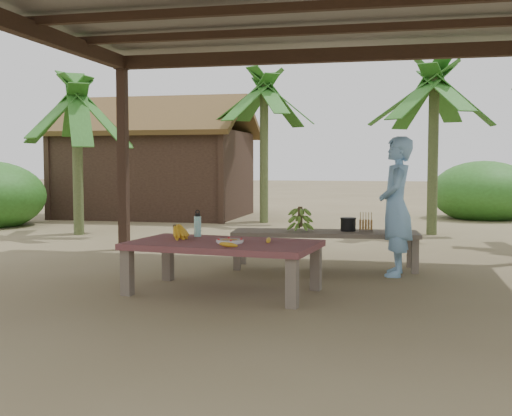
% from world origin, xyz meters
% --- Properties ---
extents(ground, '(80.00, 80.00, 0.00)m').
position_xyz_m(ground, '(0.00, 0.00, 0.00)').
color(ground, brown).
rests_on(ground, ground).
extents(pavilion, '(6.60, 5.60, 2.95)m').
position_xyz_m(pavilion, '(-0.01, -0.01, 2.78)').
color(pavilion, black).
rests_on(pavilion, ground).
extents(work_table, '(1.91, 1.21, 0.50)m').
position_xyz_m(work_table, '(-0.54, -0.41, 0.43)').
color(work_table, brown).
rests_on(work_table, ground).
extents(bench, '(2.25, 0.81, 0.45)m').
position_xyz_m(bench, '(0.26, 1.24, 0.39)').
color(bench, brown).
rests_on(bench, ground).
extents(ripe_banana_bunch, '(0.28, 0.25, 0.16)m').
position_xyz_m(ripe_banana_bunch, '(-1.08, -0.30, 0.58)').
color(ripe_banana_bunch, gold).
rests_on(ripe_banana_bunch, work_table).
extents(plate, '(0.27, 0.27, 0.04)m').
position_xyz_m(plate, '(-0.46, -0.49, 0.52)').
color(plate, white).
rests_on(plate, work_table).
extents(loose_banana_front, '(0.18, 0.07, 0.04)m').
position_xyz_m(loose_banana_front, '(-0.39, -0.78, 0.52)').
color(loose_banana_front, gold).
rests_on(loose_banana_front, work_table).
extents(loose_banana_side, '(0.04, 0.15, 0.04)m').
position_xyz_m(loose_banana_side, '(-0.10, -0.36, 0.52)').
color(loose_banana_side, gold).
rests_on(loose_banana_side, work_table).
extents(water_flask, '(0.07, 0.07, 0.28)m').
position_xyz_m(water_flask, '(-0.92, -0.03, 0.62)').
color(water_flask, '#40C8B6').
rests_on(water_flask, work_table).
extents(green_banana_stalk, '(0.29, 0.29, 0.31)m').
position_xyz_m(green_banana_stalk, '(-0.04, 1.22, 0.60)').
color(green_banana_stalk, '#598C2D').
rests_on(green_banana_stalk, bench).
extents(cooking_pot, '(0.18, 0.18, 0.15)m').
position_xyz_m(cooking_pot, '(0.53, 1.33, 0.53)').
color(cooking_pot, black).
rests_on(cooking_pot, bench).
extents(skewer_rack, '(0.19, 0.10, 0.24)m').
position_xyz_m(skewer_rack, '(0.74, 1.24, 0.57)').
color(skewer_rack, '#A57F47').
rests_on(skewer_rack, bench).
extents(woman, '(0.37, 0.57, 1.56)m').
position_xyz_m(woman, '(1.09, 0.94, 0.78)').
color(woman, '#6E9FD0').
rests_on(woman, ground).
extents(hut, '(4.40, 3.43, 2.85)m').
position_xyz_m(hut, '(-4.50, 8.00, 1.10)').
color(hut, black).
rests_on(hut, ground).
extents(banana_plant_n, '(1.80, 1.80, 2.95)m').
position_xyz_m(banana_plant_n, '(1.69, 5.32, 2.46)').
color(banana_plant_n, '#596638').
rests_on(banana_plant_n, ground).
extents(banana_plant_nw, '(1.80, 1.80, 3.11)m').
position_xyz_m(banana_plant_nw, '(-1.68, 6.91, 2.62)').
color(banana_plant_nw, '#596638').
rests_on(banana_plant_nw, ground).
extents(banana_plant_w, '(1.80, 1.80, 2.64)m').
position_xyz_m(banana_plant_w, '(-4.41, 3.96, 2.17)').
color(banana_plant_w, '#596638').
rests_on(banana_plant_w, ground).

